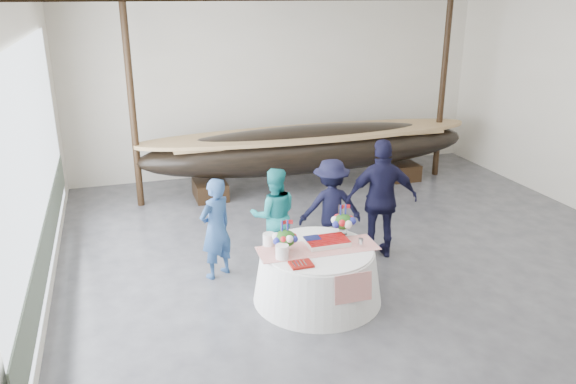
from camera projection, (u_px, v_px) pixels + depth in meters
name	position (u px, v px, depth m)	size (l,w,h in m)	color
floor	(391.00, 279.00, 8.73)	(10.00, 12.00, 0.01)	#3D3D42
wall_back	(279.00, 79.00, 13.36)	(10.00, 0.02, 4.50)	silver
wall_left	(18.00, 170.00, 6.56)	(0.02, 12.00, 4.50)	silver
pavilion_structure	(383.00, 7.00, 8.08)	(9.80, 11.76, 4.50)	black
open_bay	(37.00, 178.00, 7.61)	(0.03, 7.00, 3.20)	silver
longboat_display	(311.00, 149.00, 12.51)	(7.65, 1.53, 1.43)	black
banquet_table	(317.00, 274.00, 8.05)	(1.85, 1.85, 0.80)	white
tabletop_items	(313.00, 235.00, 7.99)	(1.73, 1.05, 0.40)	red
guest_woman_blue	(216.00, 228.00, 8.57)	(0.59, 0.38, 1.61)	navy
guest_woman_teal	(274.00, 215.00, 9.09)	(0.77, 0.60, 1.59)	teal
guest_man_left	(331.00, 207.00, 9.36)	(1.07, 0.61, 1.65)	black
guest_man_right	(382.00, 199.00, 9.19)	(1.18, 0.49, 2.01)	black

